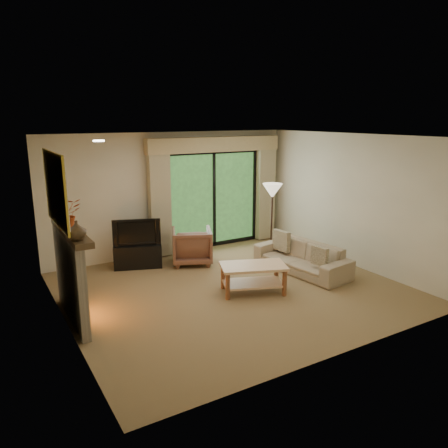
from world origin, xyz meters
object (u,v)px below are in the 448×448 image
media_console (138,256)px  coffee_table (253,279)px  armchair (192,246)px  sofa (302,257)px

media_console → coffee_table: size_ratio=0.85×
armchair → media_console: bearing=4.9°
coffee_table → media_console: bearing=140.2°
armchair → sofa: size_ratio=0.41×
armchair → coffee_table: 1.91m
armchair → sofa: (1.59, -1.52, -0.08)m
media_console → armchair: 1.09m
media_console → coffee_table: coffee_table is taller
media_console → sofa: size_ratio=0.48×
sofa → coffee_table: 1.43m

